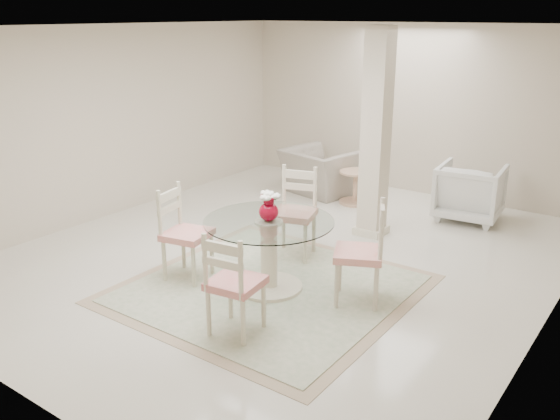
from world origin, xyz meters
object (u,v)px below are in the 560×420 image
Objects in this scene: dining_chair_east at (366,246)px; recliner_taupe at (320,171)px; dining_table at (269,255)px; dining_chair_south at (231,277)px; dining_chair_north at (296,206)px; armchair_white at (470,192)px; column at (376,135)px; side_table at (355,189)px; dining_chair_west at (181,226)px; red_vase at (269,206)px.

dining_chair_east is 3.94m from recliner_taupe.
dining_chair_south is at bearing -72.54° from dining_table.
dining_chair_east is 1.44m from dining_chair_north.
dining_chair_east is 3.19m from armchair_white.
dining_chair_east is 1.07× the size of recliner_taupe.
recliner_taupe is (-1.59, 1.22, -0.99)m from column.
recliner_taupe is at bearing -3.13° from armchair_white.
side_table is (-1.69, -0.30, -0.17)m from armchair_white.
dining_chair_north is (-0.42, -1.20, -0.72)m from column.
dining_chair_west is 1.30× the size of armchair_white.
armchair_white is at bearing -164.77° from recliner_taupe.
side_table is (-0.83, 1.04, -1.11)m from column.
dining_chair_south is 4.33m from side_table.
red_vase is 3.68m from armchair_white.
armchair_white is (0.96, 3.51, -0.54)m from red_vase.
dining_chair_west is at bearing 57.12° from armchair_white.
red_vase is (0.00, -0.00, 0.54)m from dining_table.
dining_table is 1.05m from dining_chair_west.
recliner_taupe is 0.79m from side_table.
dining_chair_north is 2.31m from side_table.
dining_chair_north is 2.05m from dining_chair_south.
dining_chair_east is 2.05m from dining_chair_west.
dining_chair_east is at bearing 18.78° from dining_table.
recliner_taupe is at bearing 142.63° from column.
side_table is (0.76, -0.17, -0.12)m from recliner_taupe.
red_vase is at bearing -97.12° from dining_chair_east.
dining_table is at bearing 68.70° from armchair_white.
dining_chair_south is 4.72m from recliner_taupe.
dining_chair_north is 1.07× the size of dining_chair_south.
dining_chair_south is at bearing -89.83° from dining_chair_north.
dining_chair_west is 1.05× the size of recliner_taupe.
dining_chair_west is at bearing -162.35° from red_vase.
armchair_white is (1.28, 2.54, -0.23)m from dining_chair_north.
armchair_white is (2.45, 0.12, 0.05)m from recliner_taupe.
dining_table is at bearing -97.16° from dining_chair_east.
dining_chair_west is at bearing -94.02° from side_table.
recliner_taupe is (-1.49, 3.39, -0.04)m from dining_table.
column reaches higher than dining_table.
column reaches higher than armchair_white.
dining_chair_north reaches higher than dining_chair_south.
armchair_white is at bearing 45.59° from dining_chair_north.
dining_chair_south is at bearing 124.74° from recliner_taupe.
dining_chair_south is 1.26× the size of armchair_white.
red_vase is 0.27× the size of dining_chair_west.
recliner_taupe is (-2.46, 3.06, -0.26)m from dining_chair_east.
side_table is at bearing -15.24° from dining_chair_west.
red_vase is at bearing 126.11° from recliner_taupe.
dining_chair_north is 1.45m from dining_chair_west.
red_vase is at bearing 68.72° from armchair_white.
recliner_taupe is at bearing -3.28° from dining_chair_west.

